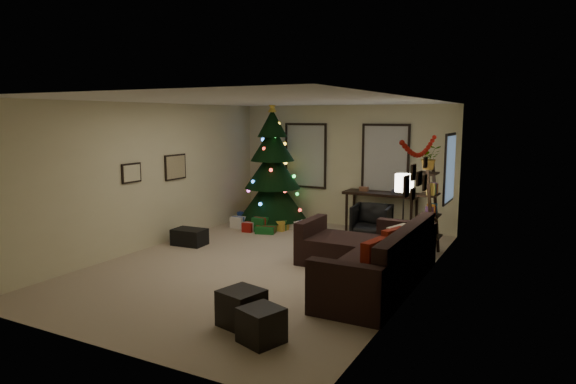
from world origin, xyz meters
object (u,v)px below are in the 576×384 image
(desk_chair, at_px, (372,221))
(bookshelf, at_px, (432,210))
(desk, at_px, (382,197))
(sofa, at_px, (370,261))
(christmas_tree, at_px, (273,173))

(desk_chair, distance_m, bookshelf, 1.56)
(desk, xyz_separation_m, desk_chair, (0.01, -0.65, -0.41))
(bookshelf, bearing_deg, sofa, -104.60)
(sofa, xyz_separation_m, desk_chair, (-0.84, 2.56, 0.05))
(desk, relative_size, desk_chair, 2.27)
(christmas_tree, height_order, desk_chair, christmas_tree)
(christmas_tree, bearing_deg, bookshelf, -13.59)
(sofa, height_order, bookshelf, bookshelf)
(desk_chair, relative_size, bookshelf, 0.41)
(sofa, relative_size, desk_chair, 4.28)
(desk_chair, bearing_deg, sofa, -77.48)
(desk_chair, height_order, bookshelf, bookshelf)
(christmas_tree, relative_size, sofa, 0.95)
(christmas_tree, xyz_separation_m, sofa, (3.27, -2.78, -0.88))
(desk, bearing_deg, christmas_tree, -169.96)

